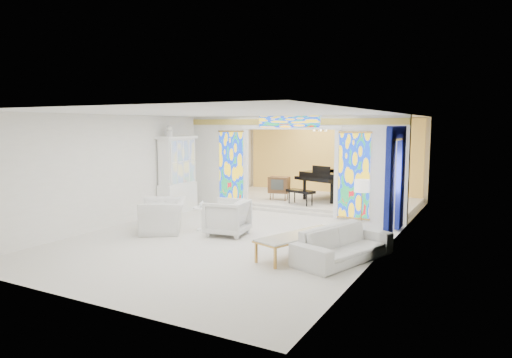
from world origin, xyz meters
The scene contains 24 objects.
floor centered at (0.00, 0.00, 0.00)m, with size 12.00×12.00×0.00m, color silver.
ceiling centered at (0.00, 0.00, 3.00)m, with size 7.00×12.00×0.02m, color white.
wall_back centered at (0.00, 6.00, 1.50)m, with size 7.00×0.02×3.00m, color silver.
wall_front centered at (0.00, -6.00, 1.50)m, with size 7.00×0.02×3.00m, color silver.
wall_left centered at (-3.50, 0.00, 1.50)m, with size 0.02×12.00×3.00m, color silver.
wall_right centered at (3.50, 0.00, 1.50)m, with size 0.02×12.00×3.00m, color silver.
partition_wall centered at (0.00, 2.00, 1.65)m, with size 7.00×0.22×3.00m.
stained_glass_left centered at (-2.03, 1.89, 1.30)m, with size 0.90×0.04×2.40m, color gold.
stained_glass_right centered at (2.03, 1.89, 1.30)m, with size 0.90×0.04×2.40m, color gold.
stained_glass_transom centered at (0.00, 1.89, 2.82)m, with size 2.00×0.04×0.34m, color gold.
alcove_platform centered at (0.00, 4.10, 0.09)m, with size 6.80×3.80×0.18m, color silver.
gold_curtain_back centered at (0.00, 5.88, 1.50)m, with size 6.70×0.10×2.90m, color #ECB252.
chandelier centered at (0.20, 4.00, 2.55)m, with size 0.48×0.48×0.30m, color #BE8D42.
blue_drapes centered at (3.40, 0.70, 1.58)m, with size 0.14×1.85×2.65m.
china_cabinet centered at (-3.22, 0.60, 1.17)m, with size 0.56×1.46×2.72m.
armchair_left centered at (-1.88, -1.74, 0.41)m, with size 1.27×1.11×0.82m, color silver.
armchair_right centered at (-0.25, -1.25, 0.45)m, with size 0.95×0.98×0.89m, color white.
sofa centered at (2.95, -1.99, 0.34)m, with size 2.31×0.90×0.67m, color silver.
side_table centered at (-1.09, -1.12, 0.40)m, with size 0.58×0.58×0.61m.
vase centered at (-1.09, -1.12, 0.70)m, with size 0.18×0.18×0.18m, color white.
coffee_table centered at (2.06, -2.12, 0.43)m, with size 1.34×2.21×0.47m.
floor_lamp centered at (2.84, -0.28, 1.24)m, with size 0.45×0.45×1.46m.
grand_piano centered at (0.76, 4.28, 0.98)m, with size 2.47×3.08×1.18m.
tv_console centered at (-0.96, 3.25, 0.69)m, with size 0.74×0.56×0.79m.
Camera 1 is at (5.61, -10.72, 2.72)m, focal length 32.00 mm.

